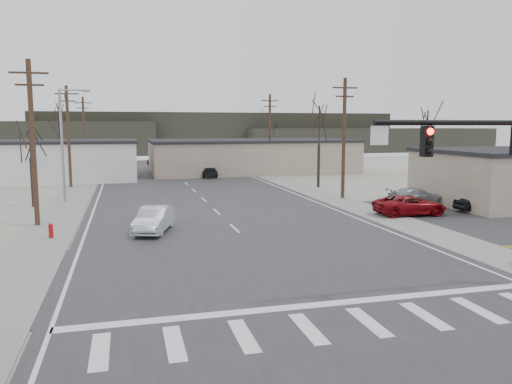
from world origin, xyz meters
TOP-DOWN VIEW (x-y plane):
  - ground at (0.00, 0.00)m, footprint 140.00×140.00m
  - main_road at (0.00, 15.00)m, footprint 18.00×110.00m
  - cross_road at (0.00, 0.00)m, footprint 90.00×10.00m
  - sidewalk_left at (-10.60, 20.00)m, footprint 3.00×90.00m
  - sidewalk_right at (10.60, 20.00)m, footprint 3.00×90.00m
  - fire_hydrant at (-10.20, 8.00)m, footprint 0.24×0.24m
  - building_left_far at (-16.00, 40.00)m, footprint 22.30×12.30m
  - building_right_far at (10.00, 44.00)m, footprint 26.30×14.30m
  - upole_left_b at (-11.50, 12.00)m, footprint 2.20×0.30m
  - upole_left_c at (-11.50, 32.00)m, footprint 2.20×0.30m
  - upole_left_d at (-11.50, 52.00)m, footprint 2.20×0.30m
  - upole_right_a at (11.50, 18.00)m, footprint 2.20×0.30m
  - upole_right_b at (11.50, 40.00)m, footprint 2.20×0.30m
  - streetlight_main at (-10.80, 22.00)m, footprint 2.40×0.25m
  - tree_left_near at (-13.00, 20.00)m, footprint 3.30×3.30m
  - tree_right_mid at (12.50, 26.00)m, footprint 3.74×3.74m
  - tree_left_far at (-14.00, 46.00)m, footprint 3.96×3.96m
  - tree_right_far at (15.00, 52.00)m, footprint 3.52×3.52m
  - tree_lot at (22.00, 22.00)m, footprint 3.52×3.52m
  - hill_center at (15.00, 96.00)m, footprint 80.00×18.00m
  - hill_right at (50.00, 90.00)m, footprint 60.00×18.00m
  - sedan_crossing at (-4.69, 8.27)m, footprint 2.75×4.66m
  - car_far_a at (3.45, 38.31)m, footprint 2.19×4.68m
  - car_far_b at (-1.55, 55.48)m, footprint 3.21×4.50m
  - car_parked_red at (12.58, 9.43)m, footprint 5.01×2.46m
  - car_parked_dark_a at (18.18, 9.56)m, footprint 3.67×1.63m
  - car_parked_silver at (15.38, 13.00)m, footprint 4.65×2.01m

SIDE VIEW (x-z plane):
  - ground at x=0.00m, z-range 0.00..0.00m
  - cross_road at x=0.00m, z-range 0.00..0.04m
  - main_road at x=0.00m, z-range 0.00..0.05m
  - sidewalk_left at x=-10.60m, z-range 0.00..0.06m
  - sidewalk_right at x=10.60m, z-range 0.00..0.06m
  - fire_hydrant at x=-10.20m, z-range 0.02..0.89m
  - car_parked_dark_a at x=18.18m, z-range 0.03..1.26m
  - car_parked_silver at x=15.38m, z-range 0.03..1.37m
  - car_far_a at x=3.45m, z-range 0.05..1.37m
  - car_parked_red at x=12.58m, z-range 0.03..1.40m
  - car_far_b at x=-1.55m, z-range 0.05..1.47m
  - sedan_crossing at x=-4.69m, z-range 0.05..1.50m
  - building_right_far at x=10.00m, z-range 0.00..4.30m
  - building_left_far at x=-16.00m, z-range 0.01..4.51m
  - hill_right at x=50.00m, z-range 0.00..5.50m
  - hill_center at x=15.00m, z-range 0.00..9.00m
  - streetlight_main at x=-10.80m, z-range 0.59..9.59m
  - upole_left_b at x=-11.50m, z-range 0.22..10.22m
  - upole_left_c at x=-11.50m, z-range 0.22..10.22m
  - upole_left_d at x=-11.50m, z-range 0.22..10.22m
  - upole_right_a at x=11.50m, z-range 0.22..10.22m
  - upole_right_b at x=11.50m, z-range 0.22..10.22m
  - tree_left_near at x=-13.00m, z-range 1.55..8.90m
  - tree_right_far at x=15.00m, z-range 1.66..9.50m
  - tree_lot at x=22.00m, z-range 1.66..9.50m
  - tree_right_mid at x=12.50m, z-range 1.77..10.10m
  - tree_left_far at x=-14.00m, z-range 1.87..10.69m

